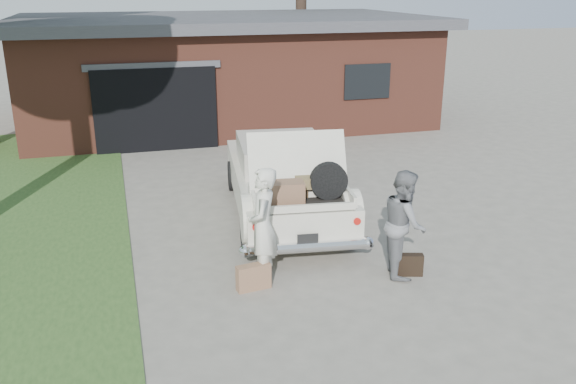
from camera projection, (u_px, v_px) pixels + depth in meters
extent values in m
plane|color=gray|center=(299.00, 270.00, 9.57)|extent=(90.00, 90.00, 0.00)
cube|color=brown|center=(225.00, 73.00, 19.79)|extent=(12.00, 7.00, 3.00)
cube|color=#4C4C51|center=(223.00, 21.00, 19.26)|extent=(12.80, 7.80, 0.30)
cube|color=black|center=(156.00, 109.00, 16.13)|extent=(3.20, 0.30, 2.20)
cube|color=#4C4C51|center=(153.00, 66.00, 15.69)|extent=(3.50, 0.12, 0.18)
cube|color=black|center=(367.00, 81.00, 17.48)|extent=(1.40, 0.08, 1.00)
cylinder|color=#38281E|center=(301.00, 21.00, 24.93)|extent=(0.44, 0.44, 5.59)
cube|color=beige|center=(284.00, 185.00, 11.69)|extent=(2.42, 5.03, 0.63)
cube|color=#BBB2A4|center=(281.00, 153.00, 11.78)|extent=(1.82, 2.12, 0.50)
cube|color=black|center=(275.00, 142.00, 12.65)|extent=(1.50, 0.26, 0.43)
cube|color=black|center=(289.00, 167.00, 10.93)|extent=(1.50, 0.26, 0.43)
cylinder|color=black|center=(248.00, 234.00, 10.12)|extent=(0.29, 0.66, 0.64)
cylinder|color=black|center=(347.00, 228.00, 10.37)|extent=(0.29, 0.66, 0.64)
cylinder|color=black|center=(233.00, 176.00, 13.19)|extent=(0.29, 0.66, 0.64)
cylinder|color=black|center=(310.00, 172.00, 13.45)|extent=(0.29, 0.66, 0.64)
cylinder|color=silver|center=(307.00, 247.00, 9.46)|extent=(1.99, 0.42, 0.17)
cylinder|color=#A5140F|center=(256.00, 227.00, 9.28)|extent=(0.13, 0.11, 0.12)
cylinder|color=#A5140F|center=(357.00, 221.00, 9.52)|extent=(0.13, 0.11, 0.12)
cube|color=black|center=(308.00, 239.00, 9.39)|extent=(0.33, 0.06, 0.16)
cube|color=black|center=(301.00, 200.00, 9.87)|extent=(1.62, 1.24, 0.04)
cube|color=beige|center=(253.00, 197.00, 9.72)|extent=(0.19, 1.06, 0.17)
cube|color=beige|center=(347.00, 192.00, 9.95)|extent=(0.19, 1.06, 0.17)
cube|color=beige|center=(307.00, 208.00, 9.35)|extent=(1.54, 0.25, 0.12)
cube|color=beige|center=(298.00, 164.00, 9.97)|extent=(1.68, 0.71, 1.02)
cube|color=#432F1C|center=(286.00, 189.00, 10.01)|extent=(0.71, 0.51, 0.21)
cube|color=brown|center=(287.00, 193.00, 9.60)|extent=(0.57, 0.41, 0.37)
cube|color=black|center=(306.00, 187.00, 10.14)|extent=(0.69, 0.50, 0.20)
cube|color=olive|center=(311.00, 182.00, 9.89)|extent=(0.53, 0.38, 0.17)
cylinder|color=black|center=(329.00, 181.00, 9.78)|extent=(0.62, 0.23, 0.61)
imported|color=silver|center=(263.00, 227.00, 8.92)|extent=(0.61, 0.75, 1.78)
imported|color=slate|center=(404.00, 223.00, 9.22)|extent=(0.83, 0.95, 1.66)
cube|color=#93684B|center=(253.00, 277.00, 8.91)|extent=(0.52, 0.23, 0.39)
cube|color=black|center=(408.00, 265.00, 9.35)|extent=(0.47, 0.26, 0.34)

